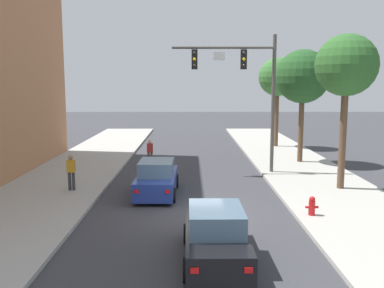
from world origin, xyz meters
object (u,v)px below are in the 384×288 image
Objects in this scene: street_tree_nearest at (346,67)px; street_tree_second at (303,77)px; pedestrian_crossing_road at (150,151)px; car_following_black at (216,237)px; pedestrian_sidewalk_left_walker at (71,171)px; street_tree_third at (278,78)px; traffic_signal_mast at (245,79)px; car_lead_blue at (157,179)px; fire_hydrant at (312,206)px.

street_tree_second is at bearing 91.20° from street_tree_nearest.
car_following_black is at bearing -77.22° from pedestrian_crossing_road.
street_tree_third is at bearing 48.43° from pedestrian_sidewalk_left_walker.
traffic_signal_mast is 4.57× the size of pedestrian_sidewalk_left_walker.
car_lead_blue is 2.60× the size of pedestrian_crossing_road.
street_tree_nearest reaches higher than street_tree_second.
traffic_signal_mast is 10.44m from street_tree_third.
street_tree_third is at bearing 59.48° from car_lead_blue.
fire_hydrant is (1.54, -7.87, -4.79)m from traffic_signal_mast.
traffic_signal_mast is 1.07× the size of street_tree_second.
pedestrian_sidewalk_left_walker reaches higher than pedestrian_crossing_road.
street_tree_second is at bearing 67.03° from car_following_black.
street_tree_third is (-0.17, 6.66, 0.06)m from street_tree_second.
traffic_signal_mast reaches higher than car_following_black.
car_following_black is (2.24, -7.28, 0.00)m from car_lead_blue.
car_lead_blue is 1.00× the size of car_following_black.
traffic_signal_mast reaches higher than pedestrian_crossing_road.
car_following_black is at bearing -135.62° from fire_hydrant.
pedestrian_crossing_road is (-0.95, 6.75, 0.19)m from car_lead_blue.
traffic_signal_mast is 1.09× the size of street_tree_third.
pedestrian_sidewalk_left_walker is 0.23× the size of street_tree_second.
pedestrian_sidewalk_left_walker is at bearing 159.33° from fire_hydrant.
fire_hydrant is 18.44m from street_tree_third.
street_tree_second is (9.42, 0.67, 4.52)m from pedestrian_crossing_road.
car_following_black is 0.62× the size of street_tree_third.
car_lead_blue is 2.60× the size of pedestrian_sidewalk_left_walker.
car_lead_blue reaches higher than fire_hydrant.
car_following_black is at bearing -101.16° from traffic_signal_mast.
car_following_black is (-2.29, -11.63, -4.57)m from traffic_signal_mast.
street_tree_second is (12.43, 7.16, 4.37)m from pedestrian_sidewalk_left_walker.
pedestrian_crossing_road is at bearing -175.92° from street_tree_second.
street_tree_second is (6.23, 14.70, 4.71)m from car_following_black.
fire_hydrant is 7.16m from street_tree_nearest.
traffic_signal_mast reaches higher than pedestrian_sidewalk_left_walker.
street_tree_third is at bearing 68.83° from traffic_signal_mast.
pedestrian_sidewalk_left_walker is at bearing -114.90° from pedestrian_crossing_road.
street_tree_nearest is 6.85m from street_tree_second.
car_following_black is 0.60× the size of street_tree_nearest.
street_tree_nearest is (6.38, 7.87, 5.07)m from car_following_black.
pedestrian_crossing_road is at bearing 97.98° from car_lead_blue.
pedestrian_crossing_road reaches higher than car_lead_blue.
car_following_black is 11.33m from street_tree_nearest.
pedestrian_sidewalk_left_walker is 19.00m from street_tree_third.
pedestrian_crossing_road is 10.47m from street_tree_second.
pedestrian_crossing_road reaches higher than fire_hydrant.
pedestrian_crossing_road is at bearing 124.34° from fire_hydrant.
street_tree_nearest is 13.50m from street_tree_third.
street_tree_third is (2.23, 17.61, 4.99)m from fire_hydrant.
pedestrian_crossing_road is 12.38m from street_tree_nearest.
car_following_black is 22.71m from street_tree_third.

